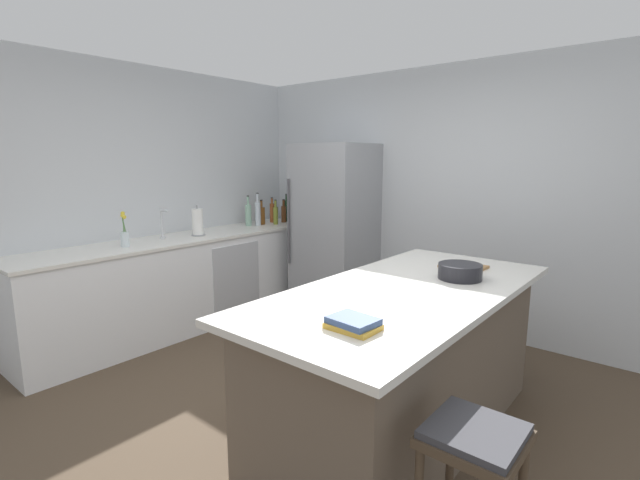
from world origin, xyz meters
TOP-DOWN VIEW (x-y plane):
  - ground_plane at (0.00, 0.00)m, footprint 7.20×7.20m
  - wall_rear at (0.00, 2.25)m, footprint 6.00×0.10m
  - wall_left at (-2.45, 0.00)m, footprint 0.10×6.00m
  - counter_run_left at (-2.08, 0.50)m, footprint 0.68×3.22m
  - kitchen_island at (0.55, 0.30)m, footprint 1.05×2.25m
  - refrigerator at (-1.21, 1.86)m, footprint 0.79×0.72m
  - bar_stool at (1.28, -0.45)m, footprint 0.36×0.36m
  - sink_faucet at (-2.12, 0.31)m, footprint 0.15×0.05m
  - flower_vase at (-2.03, -0.12)m, footprint 0.08×0.08m
  - paper_towel_roll at (-2.03, 0.65)m, footprint 0.14×0.14m
  - wine_bottle at (-2.08, 2.01)m, footprint 0.07×0.07m
  - syrup_bottle at (-2.04, 1.91)m, footprint 0.06×0.06m
  - vinegar_bottle at (-2.15, 1.82)m, footprint 0.06×0.06m
  - olive_oil_bottle at (-1.99, 1.71)m, footprint 0.06×0.06m
  - whiskey_bottle at (-2.12, 1.61)m, footprint 0.08×0.08m
  - soda_bottle at (-2.09, 1.53)m, footprint 0.07×0.07m
  - gin_bottle at (-2.15, 1.44)m, footprint 0.07×0.07m
  - cookbook_stack at (0.69, -0.45)m, footprint 0.23×0.18m
  - mixing_bowl at (0.71, 0.71)m, footprint 0.28×0.28m
  - cutting_board at (0.61, 1.02)m, footprint 0.30×0.25m

SIDE VIEW (x-z plane):
  - ground_plane at x=0.00m, z-range 0.00..0.00m
  - counter_run_left at x=-2.08m, z-range 0.00..0.93m
  - kitchen_island at x=0.55m, z-range 0.01..0.94m
  - bar_stool at x=1.28m, z-range 0.21..0.90m
  - refrigerator at x=-1.21m, z-range 0.00..1.86m
  - cutting_board at x=0.61m, z-range 0.94..0.95m
  - cookbook_stack at x=0.69m, z-range 0.94..0.99m
  - mixing_bowl at x=0.71m, z-range 0.94..1.03m
  - flower_vase at x=-2.03m, z-range 0.87..1.19m
  - whiskey_bottle at x=-2.12m, z-range 0.89..1.19m
  - syrup_bottle at x=-2.04m, z-range 0.90..1.19m
  - olive_oil_bottle at x=-1.99m, z-range 0.90..1.20m
  - vinegar_bottle at x=-2.15m, z-range 0.90..1.21m
  - paper_towel_roll at x=-2.03m, z-range 0.91..1.22m
  - gin_bottle at x=-2.15m, z-range 0.89..1.24m
  - wine_bottle at x=-2.08m, z-range 0.90..1.24m
  - soda_bottle at x=-2.09m, z-range 0.89..1.27m
  - sink_faucet at x=-2.12m, z-range 0.94..1.24m
  - wall_rear at x=0.00m, z-range 0.00..2.60m
  - wall_left at x=-2.45m, z-range 0.00..2.60m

